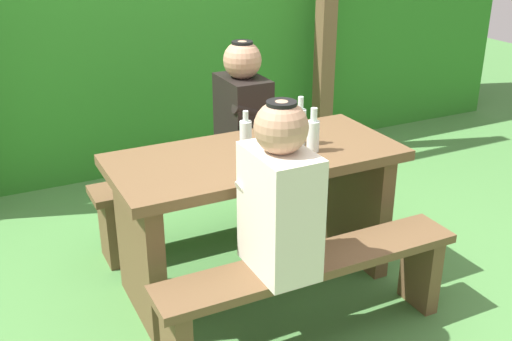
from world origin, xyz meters
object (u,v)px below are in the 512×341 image
object	(u,v)px
bench_far	(215,189)
person_black_coat	(243,110)
cell_phone	(272,162)
bench_near	(311,282)
bottle_center	(313,134)
drinking_glass	(287,142)
bottle_right	(246,138)
picnic_table	(256,196)
person_white_shirt	(280,195)
bottle_left	(300,125)

from	to	relation	value
bench_far	person_black_coat	world-z (taller)	person_black_coat
person_black_coat	cell_phone	xyz separation A→B (m)	(-0.17, -0.68, -0.03)
bench_near	bottle_center	size ratio (longest dim) A/B	6.49
drinking_glass	bottle_right	xyz separation A→B (m)	(-0.22, 0.01, 0.05)
bench_near	bottle_right	size ratio (longest dim) A/B	6.30
picnic_table	person_white_shirt	size ratio (longest dim) A/B	1.95
bench_far	cell_phone	xyz separation A→B (m)	(0.01, -0.69, 0.42)
bench_far	bottle_left	xyz separation A→B (m)	(0.24, -0.53, 0.51)
bottle_right	bottle_left	bearing A→B (deg)	4.61
person_white_shirt	cell_phone	xyz separation A→B (m)	(0.17, 0.38, -0.03)
picnic_table	bottle_center	xyz separation A→B (m)	(0.25, -0.10, 0.32)
person_black_coat	bench_near	bearing A→B (deg)	-99.77
person_black_coat	bottle_center	bearing A→B (deg)	-83.77
person_white_shirt	bottle_right	size ratio (longest dim) A/B	3.24
bottle_left	bench_near	bearing A→B (deg)	-114.31
drinking_glass	cell_phone	world-z (taller)	drinking_glass
cell_phone	bench_near	bearing A→B (deg)	-73.26
bench_near	bottle_center	distance (m)	0.71
picnic_table	person_black_coat	size ratio (longest dim) A/B	1.95
bench_near	bottle_right	xyz separation A→B (m)	(-0.06, 0.51, 0.51)
person_black_coat	bottle_left	world-z (taller)	person_black_coat
picnic_table	bottle_right	bearing A→B (deg)	-162.78
bench_far	bottle_right	bearing A→B (deg)	-96.52
person_black_coat	bottle_right	size ratio (longest dim) A/B	3.24
bench_near	person_white_shirt	size ratio (longest dim) A/B	1.95
person_white_shirt	person_black_coat	xyz separation A→B (m)	(0.34, 1.06, 0.00)
drinking_glass	cell_phone	size ratio (longest dim) A/B	0.57
cell_phone	picnic_table	bearing A→B (deg)	111.06
person_black_coat	cell_phone	world-z (taller)	person_black_coat
bench_far	cell_phone	distance (m)	0.80
bottle_right	cell_phone	world-z (taller)	bottle_right
person_white_shirt	drinking_glass	xyz separation A→B (m)	(0.31, 0.50, 0.01)
bottle_right	bottle_center	xyz separation A→B (m)	(0.32, -0.08, -0.01)
picnic_table	bottle_right	distance (m)	0.33
cell_phone	person_white_shirt	bearing A→B (deg)	-96.07
bench_far	person_black_coat	distance (m)	0.49
drinking_glass	bottle_center	distance (m)	0.13
bench_near	bench_far	xyz separation A→B (m)	(0.00, 1.07, 0.00)
bench_near	person_white_shirt	xyz separation A→B (m)	(-0.16, 0.00, 0.45)
cell_phone	bottle_left	bearing A→B (deg)	51.89
picnic_table	bottle_left	distance (m)	0.41
bench_near	drinking_glass	size ratio (longest dim) A/B	17.42
bottle_left	cell_phone	size ratio (longest dim) A/B	1.74
bottle_right	drinking_glass	bearing A→B (deg)	-2.72
bottle_left	person_white_shirt	bearing A→B (deg)	-127.00
picnic_table	bottle_right	size ratio (longest dim) A/B	6.30
bench_near	cell_phone	world-z (taller)	cell_phone
bench_far	bottle_right	world-z (taller)	bottle_right
bench_far	bench_near	bearing A→B (deg)	-90.00
person_black_coat	drinking_glass	world-z (taller)	person_black_coat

